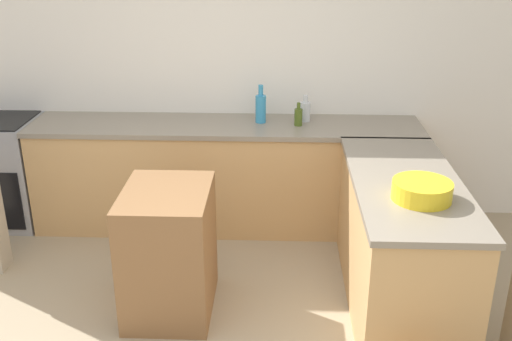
{
  "coord_description": "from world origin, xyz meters",
  "views": [
    {
      "loc": [
        0.44,
        -2.79,
        2.41
      ],
      "look_at": [
        0.3,
        0.77,
        0.96
      ],
      "focal_mm": 42.0,
      "sensor_mm": 36.0,
      "label": 1
    }
  ],
  "objects_px": {
    "range_oven": "(5,171)",
    "island_table": "(169,251)",
    "olive_oil_bottle": "(298,116)",
    "vinegar_bottle_clear": "(305,111)",
    "mixing_bowl": "(422,191)",
    "dish_soap_bottle": "(261,108)"
  },
  "relations": [
    {
      "from": "range_oven",
      "to": "island_table",
      "type": "distance_m",
      "value": 2.07
    },
    {
      "from": "olive_oil_bottle",
      "to": "island_table",
      "type": "bearing_deg",
      "value": -125.07
    },
    {
      "from": "vinegar_bottle_clear",
      "to": "mixing_bowl",
      "type": "bearing_deg",
      "value": -67.54
    },
    {
      "from": "dish_soap_bottle",
      "to": "olive_oil_bottle",
      "type": "relative_size",
      "value": 1.65
    },
    {
      "from": "dish_soap_bottle",
      "to": "vinegar_bottle_clear",
      "type": "bearing_deg",
      "value": 8.0
    },
    {
      "from": "island_table",
      "to": "olive_oil_bottle",
      "type": "height_order",
      "value": "olive_oil_bottle"
    },
    {
      "from": "olive_oil_bottle",
      "to": "dish_soap_bottle",
      "type": "bearing_deg",
      "value": 166.76
    },
    {
      "from": "dish_soap_bottle",
      "to": "olive_oil_bottle",
      "type": "xyz_separation_m",
      "value": [
        0.31,
        -0.07,
        -0.05
      ]
    },
    {
      "from": "range_oven",
      "to": "island_table",
      "type": "height_order",
      "value": "range_oven"
    },
    {
      "from": "range_oven",
      "to": "island_table",
      "type": "bearing_deg",
      "value": -37.4
    },
    {
      "from": "range_oven",
      "to": "dish_soap_bottle",
      "type": "relative_size",
      "value": 2.94
    },
    {
      "from": "range_oven",
      "to": "vinegar_bottle_clear",
      "type": "distance_m",
      "value": 2.63
    },
    {
      "from": "mixing_bowl",
      "to": "dish_soap_bottle",
      "type": "xyz_separation_m",
      "value": [
        -1.0,
        1.48,
        0.07
      ]
    },
    {
      "from": "dish_soap_bottle",
      "to": "island_table",
      "type": "bearing_deg",
      "value": -113.2
    },
    {
      "from": "mixing_bowl",
      "to": "vinegar_bottle_clear",
      "type": "xyz_separation_m",
      "value": [
        -0.63,
        1.53,
        0.03
      ]
    },
    {
      "from": "island_table",
      "to": "vinegar_bottle_clear",
      "type": "distance_m",
      "value": 1.75
    },
    {
      "from": "island_table",
      "to": "vinegar_bottle_clear",
      "type": "bearing_deg",
      "value": 55.71
    },
    {
      "from": "olive_oil_bottle",
      "to": "mixing_bowl",
      "type": "bearing_deg",
      "value": -63.79
    },
    {
      "from": "dish_soap_bottle",
      "to": "vinegar_bottle_clear",
      "type": "distance_m",
      "value": 0.37
    },
    {
      "from": "range_oven",
      "to": "island_table",
      "type": "relative_size",
      "value": 1.07
    },
    {
      "from": "dish_soap_bottle",
      "to": "olive_oil_bottle",
      "type": "distance_m",
      "value": 0.32
    },
    {
      "from": "range_oven",
      "to": "mixing_bowl",
      "type": "height_order",
      "value": "mixing_bowl"
    }
  ]
}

